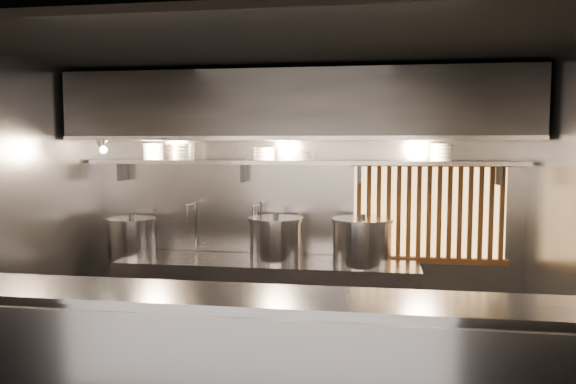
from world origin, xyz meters
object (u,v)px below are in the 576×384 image
(stock_pot_left, at_px, (132,237))
(stock_pot_mid, at_px, (276,239))
(stock_pot_right, at_px, (362,241))
(pendant_bulb, at_px, (288,154))
(heat_lamp, at_px, (102,144))

(stock_pot_left, xyz_separation_m, stock_pot_mid, (1.53, -0.01, 0.02))
(stock_pot_left, bearing_deg, stock_pot_right, -1.58)
(pendant_bulb, distance_m, stock_pot_left, 1.86)
(stock_pot_left, relative_size, stock_pot_mid, 1.01)
(heat_lamp, distance_m, stock_pot_left, 1.03)
(stock_pot_mid, distance_m, stock_pot_right, 0.86)
(pendant_bulb, relative_size, stock_pot_right, 0.25)
(stock_pot_mid, relative_size, stock_pot_right, 0.92)
(pendant_bulb, height_order, stock_pot_mid, pendant_bulb)
(heat_lamp, relative_size, pendant_bulb, 1.87)
(heat_lamp, distance_m, pendant_bulb, 1.83)
(pendant_bulb, xyz_separation_m, stock_pot_mid, (-0.12, -0.05, -0.84))
(stock_pot_left, relative_size, stock_pot_right, 0.93)
(stock_pot_right, bearing_deg, stock_pot_left, 178.42)
(pendant_bulb, bearing_deg, stock_pot_left, -178.69)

